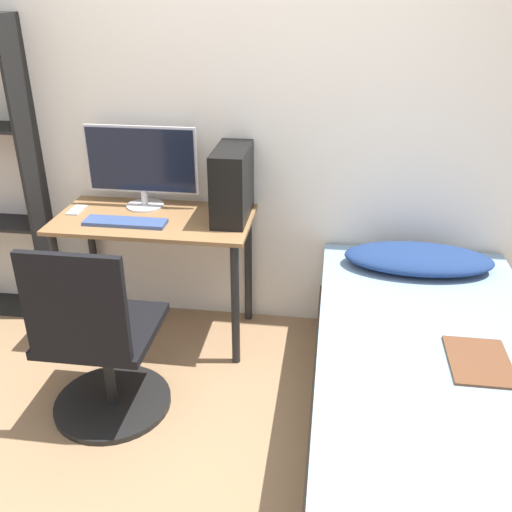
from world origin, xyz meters
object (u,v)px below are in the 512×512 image
object	(u,v)px
office_chair	(100,353)
monitor	(141,164)
bed	(427,392)
pc_tower	(232,184)
keyboard	(125,222)

from	to	relation	value
office_chair	monitor	bearing A→B (deg)	92.28
bed	pc_tower	size ratio (longest dim) A/B	4.83
office_chair	bed	xyz separation A→B (m)	(1.47, 0.05, -0.10)
monitor	keyboard	bearing A→B (deg)	-94.87
bed	monitor	distance (m)	1.86
monitor	keyboard	distance (m)	0.36
monitor	pc_tower	distance (m)	0.53
office_chair	pc_tower	size ratio (longest dim) A/B	2.40
pc_tower	office_chair	bearing A→B (deg)	-121.91
monitor	keyboard	xyz separation A→B (m)	(-0.02, -0.27, -0.24)
office_chair	monitor	distance (m)	1.08
keyboard	pc_tower	size ratio (longest dim) A/B	1.11
keyboard	pc_tower	world-z (taller)	pc_tower
keyboard	office_chair	bearing A→B (deg)	-84.62
monitor	office_chair	bearing A→B (deg)	-87.72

